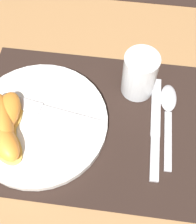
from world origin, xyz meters
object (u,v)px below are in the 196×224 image
object	(u,v)px
plate	(39,122)
fork	(45,110)
knife	(155,129)
citrus_wedge_2	(3,141)
citrus_wedge_0	(6,114)
citrus_wedge_1	(3,123)
spoon	(168,109)
juice_glass	(139,76)

from	to	relation	value
plate	fork	distance (m)	0.03
knife	citrus_wedge_2	world-z (taller)	citrus_wedge_2
citrus_wedge_0	citrus_wedge_1	world-z (taller)	citrus_wedge_1
citrus_wedge_0	citrus_wedge_2	size ratio (longest dim) A/B	0.93
spoon	citrus_wedge_0	bearing A→B (deg)	-167.95
juice_glass	spoon	world-z (taller)	juice_glass
knife	citrus_wedge_2	xyz separation A→B (m)	(-0.28, -0.07, 0.03)
knife	citrus_wedge_2	distance (m)	0.29
citrus_wedge_2	plate	bearing A→B (deg)	48.81
fork	plate	bearing A→B (deg)	-111.92
knife	citrus_wedge_0	world-z (taller)	citrus_wedge_0
fork	citrus_wedge_0	size ratio (longest dim) A/B	1.97
knife	citrus_wedge_1	distance (m)	0.29
knife	fork	bearing A→B (deg)	178.82
plate	citrus_wedge_0	distance (m)	0.06
spoon	knife	bearing A→B (deg)	-116.53
plate	spoon	distance (m)	0.26
spoon	citrus_wedge_0	distance (m)	0.32
citrus_wedge_0	citrus_wedge_2	world-z (taller)	citrus_wedge_2
citrus_wedge_2	fork	bearing A→B (deg)	53.26
plate	citrus_wedge_1	xyz separation A→B (m)	(-0.06, -0.02, 0.03)
knife	citrus_wedge_1	world-z (taller)	citrus_wedge_1
citrus_wedge_1	citrus_wedge_2	bearing A→B (deg)	-74.75
fork	citrus_wedge_1	bearing A→B (deg)	-147.26
spoon	citrus_wedge_0	xyz separation A→B (m)	(-0.31, -0.07, 0.03)
juice_glass	citrus_wedge_2	world-z (taller)	juice_glass
juice_glass	fork	bearing A→B (deg)	-153.79
plate	fork	size ratio (longest dim) A/B	1.37
juice_glass	knife	distance (m)	0.11
spoon	citrus_wedge_2	bearing A→B (deg)	-157.97
citrus_wedge_0	plate	bearing A→B (deg)	1.61
knife	citrus_wedge_1	xyz separation A→B (m)	(-0.29, -0.04, 0.03)
spoon	plate	bearing A→B (deg)	-165.58
spoon	juice_glass	bearing A→B (deg)	146.76
citrus_wedge_0	citrus_wedge_2	distance (m)	0.06
citrus_wedge_1	citrus_wedge_2	size ratio (longest dim) A/B	1.29
juice_glass	knife	size ratio (longest dim) A/B	0.45
plate	juice_glass	bearing A→B (deg)	30.34
fork	citrus_wedge_2	world-z (taller)	citrus_wedge_2
plate	juice_glass	size ratio (longest dim) A/B	2.68
citrus_wedge_0	citrus_wedge_1	xyz separation A→B (m)	(-0.00, -0.02, 0.00)
knife	citrus_wedge_0	xyz separation A→B (m)	(-0.29, -0.02, 0.03)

